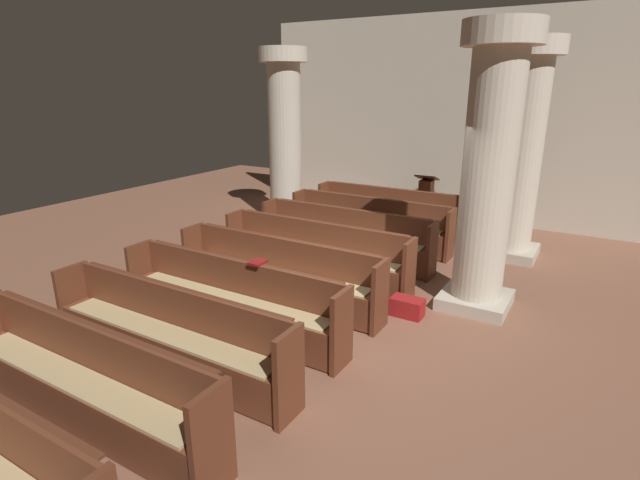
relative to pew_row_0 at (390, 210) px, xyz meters
The scene contains 16 objects.
ground_plane 4.28m from the pew_row_0, 76.15° to the right, with size 19.20×19.20×0.00m, color brown.
back_wall 2.82m from the pew_row_0, 62.42° to the left, with size 10.00×0.16×4.50m, color beige.
pew_row_0 is the anchor object (origin of this frame).
pew_row_1 1.02m from the pew_row_0, 90.00° to the right, with size 3.24×0.46×0.92m.
pew_row_2 2.03m from the pew_row_0, 90.00° to the right, with size 3.24×0.46×0.92m.
pew_row_3 3.05m from the pew_row_0, 90.00° to the right, with size 3.24×0.47×0.92m.
pew_row_4 4.06m from the pew_row_0, 90.00° to the right, with size 3.24×0.46×0.92m.
pew_row_5 5.08m from the pew_row_0, 90.00° to the right, with size 3.24×0.46×0.92m.
pew_row_6 6.09m from the pew_row_0, 90.00° to the right, with size 3.24×0.47×0.92m.
pew_row_7 7.11m from the pew_row_0, 90.00° to the right, with size 3.24×0.46×0.92m.
pillar_aisle_side 2.87m from the pew_row_0, ahead, with size 1.04×1.04×3.75m.
pillar_far_side 2.84m from the pew_row_0, behind, with size 1.04×1.04×3.75m.
pillar_aisle_rear 3.95m from the pew_row_0, 47.76° to the right, with size 0.99×0.99×3.75m.
lectern 1.31m from the pew_row_0, 74.99° to the left, with size 0.48×0.45×1.08m.
hymn_book 4.92m from the pew_row_0, 86.43° to the right, with size 0.17×0.22×0.03m, color maroon.
kneeler_box_red 3.94m from the pew_row_0, 63.50° to the right, with size 0.44×0.26×0.25m, color maroon.
Camera 1 is at (2.77, -5.14, 3.01)m, focal length 27.26 mm.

